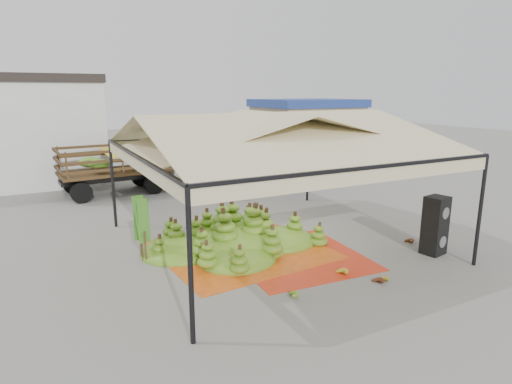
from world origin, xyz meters
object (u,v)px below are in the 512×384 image
speaker_stack (435,225)px  truck_right (309,154)px  banana_heap (235,228)px  truck_left (140,161)px  vendor (221,183)px

speaker_stack → truck_right: (3.51, 11.44, 0.40)m
banana_heap → speaker_stack: speaker_stack is taller
truck_left → truck_right: bearing=-8.8°
banana_heap → speaker_stack: bearing=-32.6°
vendor → truck_right: truck_right is taller
speaker_stack → vendor: (-2.99, 8.60, -0.07)m
speaker_stack → truck_right: truck_right is taller
vendor → truck_left: (-2.61, 3.52, 0.61)m
truck_left → speaker_stack: bearing=-69.7°
vendor → truck_right: bearing=-137.5°
speaker_stack → truck_right: bearing=62.3°
banana_heap → truck_right: 11.83m
speaker_stack → vendor: bearing=98.5°
truck_left → truck_right: 9.14m
banana_heap → truck_right: size_ratio=0.89×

